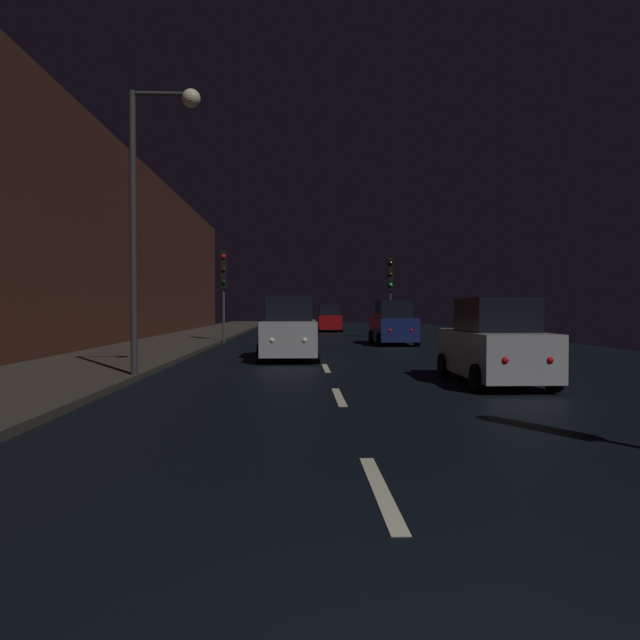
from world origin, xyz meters
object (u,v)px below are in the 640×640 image
at_px(streetlamp_overhead, 153,187).
at_px(car_parked_right_far, 393,324).
at_px(traffic_light_far_right, 390,280).
at_px(car_approaching_headlights, 289,330).
at_px(car_distant_taillights, 329,319).
at_px(car_parked_right_near, 494,344).
at_px(traffic_light_far_left, 224,276).

bearing_deg(streetlamp_overhead, car_parked_right_far, 58.45).
height_order(traffic_light_far_right, car_approaching_headlights, traffic_light_far_right).
relative_size(car_approaching_headlights, car_parked_right_far, 1.02).
bearing_deg(car_parked_right_far, traffic_light_far_right, -8.12).
distance_m(streetlamp_overhead, car_parked_right_far, 15.84).
distance_m(streetlamp_overhead, car_distant_taillights, 28.98).
height_order(traffic_light_far_right, streetlamp_overhead, streetlamp_overhead).
bearing_deg(car_parked_right_near, traffic_light_far_right, -2.35).
distance_m(traffic_light_far_right, streetlamp_overhead, 20.76).
bearing_deg(car_parked_right_far, car_parked_right_near, 180.00).
xyz_separation_m(car_parked_right_far, car_distant_taillights, (-2.28, 15.02, -0.04)).
height_order(traffic_light_far_left, streetlamp_overhead, streetlamp_overhead).
distance_m(traffic_light_far_left, car_parked_right_near, 17.41).
relative_size(car_parked_right_far, car_distant_taillights, 1.04).
distance_m(car_approaching_headlights, car_parked_right_far, 9.02).
relative_size(traffic_light_far_left, car_parked_right_near, 1.17).
bearing_deg(traffic_light_far_right, car_distant_taillights, -158.95).
relative_size(traffic_light_far_left, traffic_light_far_right, 0.99).
xyz_separation_m(streetlamp_overhead, car_approaching_headlights, (3.18, 5.55, -3.67)).
distance_m(streetlamp_overhead, car_parked_right_near, 8.93).
bearing_deg(car_approaching_headlights, traffic_light_far_right, 156.69).
bearing_deg(streetlamp_overhead, traffic_light_far_right, 64.68).
bearing_deg(car_parked_right_far, car_distant_taillights, 8.64).
bearing_deg(streetlamp_overhead, car_distant_taillights, 78.40).
xyz_separation_m(traffic_light_far_left, car_parked_right_near, (8.32, -15.09, -2.44)).
distance_m(car_approaching_headlights, car_parked_right_near, 7.97).
bearing_deg(traffic_light_far_left, car_approaching_headlights, 11.04).
height_order(streetlamp_overhead, car_parked_right_near, streetlamp_overhead).
bearing_deg(car_distant_taillights, streetlamp_overhead, 168.40).
height_order(car_parked_right_near, car_distant_taillights, car_distant_taillights).
distance_m(traffic_light_far_left, car_approaching_headlights, 9.73).
height_order(streetlamp_overhead, car_parked_right_far, streetlamp_overhead).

